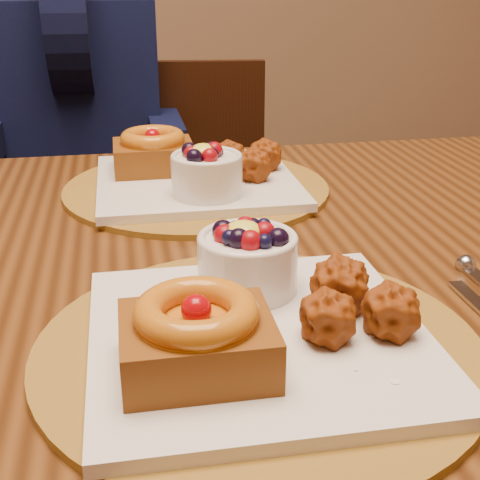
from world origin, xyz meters
The scene contains 5 objects.
dining_table centered at (0.10, -0.09, 0.68)m, with size 1.60×0.90×0.76m.
place_setting_near centered at (0.10, -0.31, 0.78)m, with size 0.38×0.38×0.09m.
place_setting_far centered at (0.10, 0.12, 0.78)m, with size 0.38×0.38×0.09m.
chair_far centered at (0.13, 0.73, 0.47)m, with size 0.45×0.45×0.84m.
diner centered at (-0.10, 0.84, 0.81)m, with size 0.47×0.46×0.76m.
Camera 1 is at (-0.00, -0.79, 1.06)m, focal length 50.00 mm.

